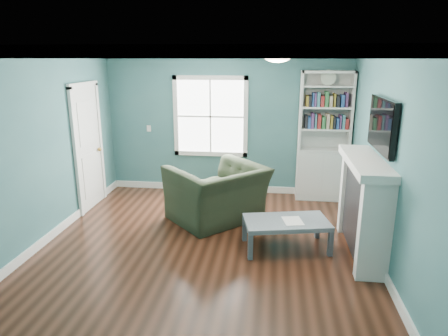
# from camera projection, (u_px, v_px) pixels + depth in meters

# --- Properties ---
(floor) EXTENTS (5.00, 5.00, 0.00)m
(floor) POSITION_uv_depth(u_px,v_px,m) (204.00, 250.00, 5.42)
(floor) COLOR black
(floor) RESTS_ON ground
(room_walls) EXTENTS (5.00, 5.00, 5.00)m
(room_walls) POSITION_uv_depth(u_px,v_px,m) (203.00, 135.00, 4.99)
(room_walls) COLOR #326167
(room_walls) RESTS_ON ground
(trim) EXTENTS (4.50, 5.00, 2.60)m
(trim) POSITION_uv_depth(u_px,v_px,m) (203.00, 162.00, 5.09)
(trim) COLOR white
(trim) RESTS_ON ground
(window) EXTENTS (1.40, 0.06, 1.50)m
(window) POSITION_uv_depth(u_px,v_px,m) (210.00, 117.00, 7.44)
(window) COLOR white
(window) RESTS_ON room_walls
(bookshelf) EXTENTS (0.90, 0.35, 2.31)m
(bookshelf) POSITION_uv_depth(u_px,v_px,m) (323.00, 149.00, 7.15)
(bookshelf) COLOR silver
(bookshelf) RESTS_ON ground
(fireplace) EXTENTS (0.44, 1.58, 1.30)m
(fireplace) POSITION_uv_depth(u_px,v_px,m) (364.00, 208.00, 5.19)
(fireplace) COLOR black
(fireplace) RESTS_ON ground
(tv) EXTENTS (0.06, 1.10, 0.65)m
(tv) POSITION_uv_depth(u_px,v_px,m) (382.00, 125.00, 4.88)
(tv) COLOR black
(tv) RESTS_ON fireplace
(door) EXTENTS (0.12, 0.98, 2.17)m
(door) POSITION_uv_depth(u_px,v_px,m) (88.00, 146.00, 6.74)
(door) COLOR silver
(door) RESTS_ON ground
(ceiling_fixture) EXTENTS (0.38, 0.38, 0.15)m
(ceiling_fixture) POSITION_uv_depth(u_px,v_px,m) (278.00, 55.00, 4.72)
(ceiling_fixture) COLOR white
(ceiling_fixture) RESTS_ON room_walls
(light_switch) EXTENTS (0.08, 0.01, 0.12)m
(light_switch) POSITION_uv_depth(u_px,v_px,m) (149.00, 128.00, 7.65)
(light_switch) COLOR white
(light_switch) RESTS_ON room_walls
(recliner) EXTENTS (1.58, 1.58, 1.18)m
(recliner) POSITION_uv_depth(u_px,v_px,m) (217.00, 185.00, 6.26)
(recliner) COLOR black
(recliner) RESTS_ON ground
(coffee_table) EXTENTS (1.22, 0.83, 0.41)m
(coffee_table) POSITION_uv_depth(u_px,v_px,m) (286.00, 224.00, 5.38)
(coffee_table) COLOR #4B525A
(coffee_table) RESTS_ON ground
(paper_sheet) EXTENTS (0.30, 0.35, 0.00)m
(paper_sheet) POSITION_uv_depth(u_px,v_px,m) (293.00, 221.00, 5.34)
(paper_sheet) COLOR white
(paper_sheet) RESTS_ON coffee_table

